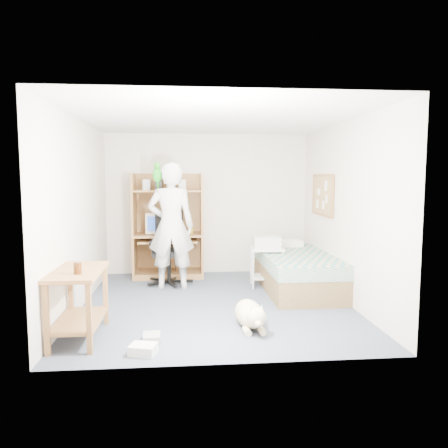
% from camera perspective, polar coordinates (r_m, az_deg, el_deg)
% --- Properties ---
extents(floor, '(4.00, 4.00, 0.00)m').
position_cam_1_polar(floor, '(6.12, -1.11, -10.27)').
color(floor, '#424A5A').
rests_on(floor, ground).
extents(wall_back, '(3.60, 0.02, 2.50)m').
position_cam_1_polar(wall_back, '(7.89, -2.17, 2.61)').
color(wall_back, silver).
rests_on(wall_back, floor).
extents(wall_right, '(0.02, 4.00, 2.50)m').
position_cam_1_polar(wall_right, '(6.29, 15.47, 1.53)').
color(wall_right, silver).
rests_on(wall_right, floor).
extents(wall_left, '(0.02, 4.00, 2.50)m').
position_cam_1_polar(wall_left, '(6.04, -18.42, 1.27)').
color(wall_left, silver).
rests_on(wall_left, floor).
extents(ceiling, '(3.60, 4.00, 0.02)m').
position_cam_1_polar(ceiling, '(5.93, -1.16, 13.60)').
color(ceiling, white).
rests_on(ceiling, wall_back).
extents(computer_hutch, '(1.20, 0.63, 1.80)m').
position_cam_1_polar(computer_hutch, '(7.66, -7.29, -0.76)').
color(computer_hutch, brown).
rests_on(computer_hutch, floor).
extents(bed, '(1.02, 2.02, 0.66)m').
position_cam_1_polar(bed, '(6.85, 9.48, -6.11)').
color(bed, brown).
rests_on(bed, floor).
extents(side_desk, '(0.50, 1.00, 0.75)m').
position_cam_1_polar(side_desk, '(4.95, -18.47, -8.61)').
color(side_desk, brown).
rests_on(side_desk, floor).
extents(corkboard, '(0.04, 0.94, 0.66)m').
position_cam_1_polar(corkboard, '(7.11, 12.75, 3.71)').
color(corkboard, olive).
rests_on(corkboard, wall_right).
extents(office_chair, '(0.66, 0.66, 1.18)m').
position_cam_1_polar(office_chair, '(7.22, -7.19, -4.39)').
color(office_chair, black).
rests_on(office_chair, floor).
extents(person, '(0.72, 0.48, 1.96)m').
position_cam_1_polar(person, '(6.82, -6.93, -0.25)').
color(person, silver).
rests_on(person, floor).
extents(parrot, '(0.14, 0.25, 0.40)m').
position_cam_1_polar(parrot, '(6.81, -8.71, 6.55)').
color(parrot, '#158513').
rests_on(parrot, person).
extents(dog, '(0.35, 0.97, 0.36)m').
position_cam_1_polar(dog, '(5.14, 3.42, -11.65)').
color(dog, beige).
rests_on(dog, floor).
extents(printer_cart, '(0.55, 0.45, 0.63)m').
position_cam_1_polar(printer_cart, '(6.97, 5.59, -4.78)').
color(printer_cart, silver).
rests_on(printer_cart, floor).
extents(printer, '(0.44, 0.35, 0.18)m').
position_cam_1_polar(printer, '(6.92, 5.62, -2.33)').
color(printer, '#B9BAB4').
rests_on(printer, printer_cart).
extents(crt_monitor, '(0.40, 0.42, 0.36)m').
position_cam_1_polar(crt_monitor, '(7.66, -8.64, 0.18)').
color(crt_monitor, beige).
rests_on(crt_monitor, computer_hutch).
extents(keyboard, '(0.45, 0.17, 0.03)m').
position_cam_1_polar(keyboard, '(7.52, -7.69, -2.05)').
color(keyboard, beige).
rests_on(keyboard, computer_hutch).
extents(pencil_cup, '(0.08, 0.08, 0.12)m').
position_cam_1_polar(pencil_cup, '(7.57, -4.34, -0.82)').
color(pencil_cup, gold).
rests_on(pencil_cup, computer_hutch).
extents(drink_glass, '(0.08, 0.08, 0.12)m').
position_cam_1_polar(drink_glass, '(4.68, -18.58, -5.49)').
color(drink_glass, '#411F0A').
rests_on(drink_glass, side_desk).
extents(floor_box_a, '(0.29, 0.26, 0.10)m').
position_cam_1_polar(floor_box_a, '(4.50, -10.53, -15.82)').
color(floor_box_a, silver).
rests_on(floor_box_a, floor).
extents(floor_box_b, '(0.19, 0.23, 0.08)m').
position_cam_1_polar(floor_box_b, '(4.82, -9.43, -14.44)').
color(floor_box_b, '#A5A5A0').
rests_on(floor_box_b, floor).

